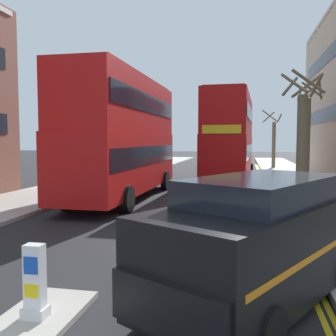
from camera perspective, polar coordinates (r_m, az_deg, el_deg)
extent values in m
cube|color=#ADA89E|center=(18.15, 22.30, -4.59)|extent=(4.00, 80.00, 0.14)
cube|color=#ADA89E|center=(20.20, -16.97, -3.59)|extent=(4.00, 80.00, 0.14)
cube|color=yellow|center=(15.91, 16.19, -5.89)|extent=(0.10, 56.00, 0.01)
cube|color=yellow|center=(15.89, 15.62, -5.88)|extent=(0.10, 56.00, 0.01)
cube|color=#ADA89E|center=(6.46, -19.09, -20.69)|extent=(1.10, 2.20, 0.10)
cube|color=silver|center=(6.41, -19.12, -19.64)|extent=(0.36, 0.28, 0.16)
cube|color=white|center=(6.21, -19.24, -14.94)|extent=(0.28, 0.20, 0.95)
cube|color=blue|center=(6.06, -19.81, -13.53)|extent=(0.22, 0.01, 0.26)
cube|color=yellow|center=(6.19, -19.72, -16.89)|extent=(0.22, 0.01, 0.20)
cube|color=red|center=(17.94, -6.61, 0.97)|extent=(2.60, 10.82, 2.60)
cube|color=red|center=(17.98, -6.68, 9.11)|extent=(2.55, 10.61, 2.50)
cube|color=black|center=(17.93, -6.62, 1.93)|extent=(2.63, 10.39, 0.84)
cube|color=black|center=(17.99, -6.68, 9.43)|extent=(2.62, 10.18, 0.80)
cube|color=yellow|center=(23.09, -2.39, 5.56)|extent=(2.00, 0.08, 0.44)
cube|color=maroon|center=(18.14, -6.71, 13.21)|extent=(2.34, 9.74, 0.10)
cylinder|color=black|center=(21.60, -6.92, -1.74)|extent=(0.31, 1.04, 1.04)
cylinder|color=black|center=(20.94, -0.42, -1.90)|extent=(0.31, 1.04, 1.04)
cylinder|color=black|center=(15.46, -14.94, -4.21)|extent=(0.31, 1.04, 1.04)
cylinder|color=black|center=(14.52, -6.07, -4.64)|extent=(0.31, 1.04, 1.04)
cube|color=#B20F0F|center=(25.16, 9.21, 1.87)|extent=(2.99, 10.90, 2.60)
cube|color=#B20F0F|center=(25.19, 9.28, 7.67)|extent=(2.93, 10.68, 2.50)
cube|color=black|center=(25.15, 9.22, 2.55)|extent=(3.00, 10.47, 0.84)
cube|color=black|center=(25.20, 9.28, 7.90)|extent=(2.98, 10.26, 0.80)
cube|color=yellow|center=(19.79, 7.98, 5.75)|extent=(2.00, 0.15, 0.44)
cube|color=maroon|center=(25.30, 9.32, 10.61)|extent=(2.69, 9.81, 0.10)
cylinder|color=black|center=(21.84, 11.72, -1.73)|extent=(0.35, 1.05, 1.04)
cylinder|color=black|center=(22.08, 5.22, -1.60)|extent=(0.35, 1.05, 1.04)
cylinder|color=black|center=(28.51, 12.24, -0.37)|extent=(0.35, 1.05, 1.04)
cylinder|color=black|center=(28.69, 7.25, -0.28)|extent=(0.35, 1.05, 1.04)
cube|color=black|center=(6.76, 13.40, -11.40)|extent=(3.96, 5.03, 1.50)
cube|color=black|center=(6.72, 14.11, -4.52)|extent=(2.99, 3.50, 0.76)
cube|color=black|center=(5.33, 3.51, -18.61)|extent=(2.15, 1.91, 0.67)
cube|color=orange|center=(6.75, 13.41, -10.99)|extent=(3.80, 4.71, 0.10)
cylinder|color=black|center=(5.38, 14.81, -22.51)|extent=(0.53, 0.70, 0.68)
cylinder|color=black|center=(6.30, -0.94, -18.26)|extent=(0.53, 0.70, 0.68)
cylinder|color=black|center=(8.57, 12.43, -12.20)|extent=(0.53, 0.70, 0.68)
cylinder|color=#6B6047|center=(37.42, 15.48, 3.35)|extent=(0.34, 0.34, 4.29)
cylinder|color=#6B6047|center=(37.64, 16.28, 7.13)|extent=(0.39, 1.05, 0.79)
cylinder|color=#6B6047|center=(37.98, 14.78, 7.36)|extent=(1.18, 1.07, 1.08)
cylinder|color=#6B6047|center=(36.83, 14.91, 7.53)|extent=(1.36, 1.04, 1.17)
cylinder|color=#6B6047|center=(25.64, 20.08, 3.93)|extent=(0.31, 0.31, 5.20)
cylinder|color=#6B6047|center=(25.75, 21.75, 10.73)|extent=(0.49, 1.36, 1.02)
cylinder|color=#6B6047|center=(26.51, 20.21, 10.61)|extent=(1.44, 0.30, 1.05)
cylinder|color=#6B6047|center=(25.78, 19.12, 10.52)|extent=(0.21, 1.06, 0.79)
cylinder|color=#6B6047|center=(25.21, 20.70, 10.86)|extent=(1.34, 0.32, 0.98)
cylinder|color=#6B6047|center=(16.54, 19.29, 2.60)|extent=(0.42, 0.42, 4.42)
cylinder|color=#6B6047|center=(16.89, 21.24, 11.38)|extent=(0.39, 1.13, 0.84)
cylinder|color=#6B6047|center=(17.28, 19.97, 11.41)|extent=(1.23, 0.57, 0.94)
cylinder|color=#6B6047|center=(16.94, 17.72, 11.52)|extent=(0.76, 1.06, 0.89)
cylinder|color=#6B6047|center=(16.20, 18.30, 11.92)|extent=(1.01, 0.93, 0.93)
cylinder|color=#6B6047|center=(16.08, 20.20, 12.04)|extent=(1.34, 0.32, 0.98)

